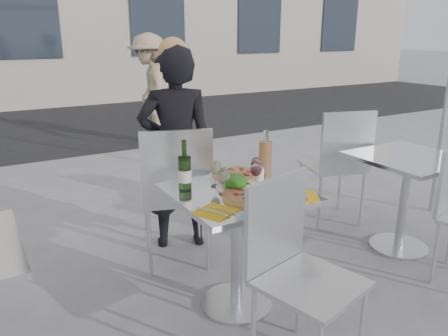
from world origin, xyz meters
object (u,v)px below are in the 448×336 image
salad_plate (235,183)px  wineglass_red_a (256,170)px  wineglass_white_a (224,176)px  pizza_near (253,195)px  pizza_far (236,175)px  side_table_right (406,183)px  wineglass_red_b (256,165)px  napkin_right (301,196)px  chair_near (294,259)px  side_chair_rfar (339,158)px  wine_bottle (185,172)px  pedestrian_b (151,90)px  woman_diner (176,150)px  main_table (237,225)px  chair_far (176,187)px  carafe (265,157)px  wineglass_white_b (216,169)px  sugar_shaker (259,174)px  napkin_left (216,211)px

salad_plate → wineglass_red_a: bearing=-24.9°
wineglass_white_a → pizza_near: bearing=-46.1°
pizza_far → wineglass_red_a: bearing=-90.3°
side_table_right → wineglass_white_a: bearing=180.0°
wineglass_red_b → napkin_right: size_ratio=0.64×
chair_near → side_chair_rfar: (1.38, 1.11, 0.04)m
pizza_far → chair_near: bearing=-99.8°
salad_plate → wineglass_white_a: 0.13m
wineglass_red_b → wine_bottle: bearing=169.6°
wineglass_white_a → chair_near: bearing=-81.1°
chair_near → pizza_far: size_ratio=2.83×
pedestrian_b → wineglass_white_a: 4.39m
woman_diner → side_chair_rfar: bearing=-176.1°
main_table → chair_near: (-0.00, -0.53, 0.03)m
salad_plate → side_table_right: bearing=-1.8°
chair_far → woman_diner: size_ratio=0.67×
main_table → side_chair_rfar: 1.50m
wineglass_white_a → napkin_right: (0.35, -0.25, -0.11)m
woman_diner → wineglass_white_a: (-0.14, -0.95, 0.09)m
side_table_right → chair_near: bearing=-160.6°
main_table → wineglass_white_a: 0.33m
main_table → pizza_far: (0.12, 0.22, 0.23)m
pizza_near → carafe: (0.28, 0.28, 0.11)m
main_table → salad_plate: (0.01, 0.05, 0.25)m
woman_diner → wineglass_red_b: size_ratio=9.79×
main_table → wineglass_white_b: bearing=114.5°
pedestrian_b → wine_bottle: bearing=-5.5°
woman_diner → napkin_right: size_ratio=6.26×
wine_bottle → wineglass_red_a: wine_bottle is taller
pizza_far → sugar_shaker: sugar_shaker is taller
pizza_near → napkin_left: size_ratio=1.41×
woman_diner → sugar_shaker: 0.89m
side_chair_rfar → wineglass_white_a: size_ratio=6.50×
woman_diner → pizza_near: size_ratio=4.58×
main_table → chair_far: (-0.11, 0.61, 0.07)m
pedestrian_b → carafe: bearing=1.9°
napkin_left → side_table_right: bearing=-18.3°
side_table_right → wineglass_white_b: size_ratio=4.76×
side_table_right → chair_far: chair_far is taller
wineglass_red_b → chair_near: bearing=-107.2°
pedestrian_b → napkin_left: bearing=-4.1°
sugar_shaker → pizza_near: bearing=-131.9°
carafe → wineglass_white_a: (-0.40, -0.17, -0.01)m
wineglass_red_b → salad_plate: bearing=-168.1°
side_table_right → napkin_left: bearing=-173.5°
wineglass_red_b → napkin_left: bearing=-147.1°
wineglass_white_a → wineglass_red_a: same height
main_table → wineglass_white_b: 0.35m
wineglass_white_a → wineglass_red_b: same height
napkin_left → wine_bottle: bearing=64.6°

